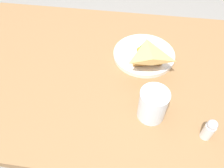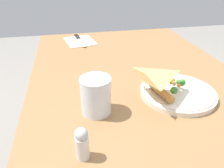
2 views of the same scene
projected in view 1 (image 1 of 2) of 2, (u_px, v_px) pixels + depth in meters
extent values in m
plane|color=gray|center=(108.00, 148.00, 1.35)|extent=(6.00, 6.00, 0.00)
cube|color=olive|center=(106.00, 71.00, 0.82)|extent=(1.21, 0.77, 0.03)
cube|color=#382D23|center=(28.00, 62.00, 1.36)|extent=(0.06, 0.06, 0.68)
cube|color=#382D23|center=(212.00, 81.00, 1.25)|extent=(0.06, 0.06, 0.68)
cylinder|color=silver|center=(144.00, 54.00, 0.85)|extent=(0.24, 0.24, 0.02)
torus|color=silver|center=(144.00, 53.00, 0.84)|extent=(0.22, 0.22, 0.01)
pyramid|color=#E0B266|center=(145.00, 52.00, 0.83)|extent=(0.13, 0.14, 0.02)
cylinder|color=#C68942|center=(147.00, 62.00, 0.79)|extent=(0.11, 0.04, 0.02)
sphere|color=#388433|center=(144.00, 46.00, 0.83)|extent=(0.02, 0.02, 0.02)
sphere|color=#388433|center=(142.00, 47.00, 0.82)|extent=(0.02, 0.02, 0.02)
sphere|color=#EFDB93|center=(143.00, 50.00, 0.81)|extent=(0.01, 0.01, 0.01)
sphere|color=#388433|center=(154.00, 55.00, 0.79)|extent=(0.02, 0.02, 0.02)
sphere|color=orange|center=(147.00, 49.00, 0.82)|extent=(0.01, 0.01, 0.01)
sphere|color=orange|center=(140.00, 50.00, 0.81)|extent=(0.02, 0.02, 0.02)
cylinder|color=white|center=(153.00, 105.00, 0.64)|extent=(0.08, 0.08, 0.11)
cylinder|color=#F4CC66|center=(152.00, 109.00, 0.66)|extent=(0.07, 0.07, 0.06)
torus|color=white|center=(155.00, 94.00, 0.60)|extent=(0.09, 0.09, 0.00)
cylinder|color=silver|center=(208.00, 131.00, 0.61)|extent=(0.03, 0.03, 0.06)
sphere|color=silver|center=(213.00, 125.00, 0.58)|extent=(0.03, 0.03, 0.03)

